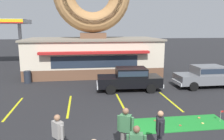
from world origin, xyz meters
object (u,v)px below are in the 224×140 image
Objects in this scene: trash_bin at (28,77)px; pedestrian_leather_jacket_man at (160,130)px; golf_ball at (162,124)px; car_black at (130,78)px; putting_flag_pin at (221,113)px; pedestrian_hooded_kid at (125,128)px; pedestrian_clipboard_woman at (58,135)px; car_grey at (206,75)px.

pedestrian_leather_jacket_man is at bearing -57.59° from trash_bin.
car_black is at bearing 92.11° from golf_ball.
pedestrian_leather_jacket_man is (-3.75, -2.07, 0.43)m from putting_flag_pin.
car_black is (-0.21, 5.80, 0.82)m from golf_ball.
trash_bin is (-5.78, 10.77, -0.43)m from pedestrian_hooded_kid.
trash_bin is at bearing 158.20° from car_black.
golf_ball is 2.43m from pedestrian_leather_jacket_man.
putting_flag_pin is at bearing 20.82° from pedestrian_hooded_kid.
pedestrian_clipboard_woman is (-2.29, -0.02, -0.06)m from pedestrian_hooded_kid.
car_grey is 12.62m from pedestrian_clipboard_woman.
pedestrian_hooded_kid is (-2.06, -1.92, 0.87)m from golf_ball.
putting_flag_pin is 6.50m from car_grey.
golf_ball is 0.01× the size of car_grey.
pedestrian_clipboard_woman reaches higher than putting_flag_pin.
pedestrian_hooded_kid reaches higher than pedestrian_clipboard_woman.
pedestrian_clipboard_woman is at bearing -141.95° from car_grey.
trash_bin is (-13.43, 3.01, -0.37)m from car_grey.
car_grey is 2.74× the size of pedestrian_hooded_kid.
pedestrian_hooded_kid is at bearing 170.76° from pedestrian_leather_jacket_man.
putting_flag_pin is 4.31m from pedestrian_leather_jacket_man.
trash_bin is (-3.49, 10.79, -0.36)m from pedestrian_clipboard_woman.
putting_flag_pin is (2.87, -0.04, 0.39)m from golf_ball.
trash_bin is at bearing 118.22° from pedestrian_hooded_kid.
pedestrian_leather_jacket_man reaches higher than golf_ball.
trash_bin is (-7.63, 3.05, -0.37)m from car_black.
golf_ball is 0.03× the size of pedestrian_leather_jacket_man.
pedestrian_hooded_kid is 1.20m from pedestrian_leather_jacket_man.
putting_flag_pin reaches higher than golf_ball.
pedestrian_hooded_kid is (-1.85, -7.72, 0.05)m from car_black.
pedestrian_hooded_kid reaches higher than pedestrian_leather_jacket_man.
car_grey reaches higher than golf_ball.
golf_ball is at bearing 67.28° from pedestrian_leather_jacket_man.
trash_bin is at bearing 122.41° from pedestrian_leather_jacket_man.
pedestrian_clipboard_woman is (-7.22, -1.89, 0.42)m from putting_flag_pin.
golf_ball is 8.13m from car_grey.
car_black is at bearing 85.16° from pedestrian_leather_jacket_man.
pedestrian_leather_jacket_man is (-0.88, -2.11, 0.82)m from golf_ball.
pedestrian_hooded_kid is 1.71× the size of trash_bin.
putting_flag_pin is 0.35× the size of pedestrian_clipboard_woman.
pedestrian_leather_jacket_man is 12.99m from trash_bin.
putting_flag_pin is at bearing -39.71° from trash_bin.
car_black is 8.23m from trash_bin.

